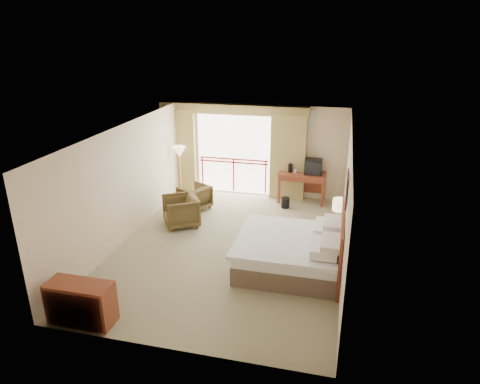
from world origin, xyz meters
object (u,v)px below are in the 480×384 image
(desk, at_px, (302,179))
(side_table, at_px, (177,201))
(armchair_far, at_px, (195,209))
(floor_lamp, at_px, (179,154))
(nightstand, at_px, (337,236))
(tv, at_px, (313,167))
(armchair_near, at_px, (182,225))
(bed, at_px, (292,252))
(dresser, at_px, (81,303))
(table_lamp, at_px, (340,205))
(wastebasket, at_px, (285,203))

(desk, bearing_deg, side_table, -157.67)
(armchair_far, height_order, floor_lamp, floor_lamp)
(nightstand, relative_size, tv, 1.21)
(side_table, height_order, floor_lamp, floor_lamp)
(armchair_near, bearing_deg, side_table, 176.94)
(bed, bearing_deg, armchair_near, 154.49)
(nightstand, relative_size, armchair_far, 0.77)
(side_table, height_order, dresser, dresser)
(side_table, bearing_deg, dresser, -87.90)
(armchair_far, relative_size, side_table, 1.55)
(desk, relative_size, floor_lamp, 0.87)
(table_lamp, xyz_separation_m, floor_lamp, (-4.63, 2.19, 0.29))
(bed, xyz_separation_m, floor_lamp, (-3.75, 3.38, 0.93))
(tv, bearing_deg, wastebasket, -131.24)
(dresser, bearing_deg, nightstand, 40.41)
(armchair_near, distance_m, side_table, 0.94)
(bed, height_order, armchair_near, bed)
(wastebasket, bearing_deg, nightstand, -54.45)
(wastebasket, xyz_separation_m, floor_lamp, (-3.17, 0.18, 1.17))
(tv, height_order, wastebasket, tv)
(bed, xyz_separation_m, wastebasket, (-0.58, 3.20, -0.23))
(table_lamp, bearing_deg, armchair_near, 176.50)
(table_lamp, bearing_deg, side_table, 166.84)
(armchair_near, relative_size, floor_lamp, 0.56)
(wastebasket, xyz_separation_m, armchair_far, (-2.44, -0.67, -0.15))
(wastebasket, bearing_deg, floor_lamp, 176.69)
(wastebasket, height_order, side_table, side_table)
(bed, height_order, floor_lamp, floor_lamp)
(nightstand, xyz_separation_m, desk, (-1.09, 2.68, 0.39))
(bed, bearing_deg, floor_lamp, 137.95)
(nightstand, bearing_deg, desk, 115.17)
(dresser, bearing_deg, armchair_far, 85.65)
(desk, relative_size, armchair_near, 1.57)
(tv, height_order, armchair_near, tv)
(floor_lamp, bearing_deg, bed, -42.05)
(bed, height_order, table_lamp, table_lamp)
(bed, relative_size, armchair_far, 2.84)
(nightstand, xyz_separation_m, side_table, (-4.30, 1.06, 0.04))
(bed, bearing_deg, armchair_far, 140.07)
(nightstand, distance_m, table_lamp, 0.73)
(armchair_far, xyz_separation_m, side_table, (-0.40, -0.33, 0.33))
(dresser, bearing_deg, side_table, 90.24)
(side_table, bearing_deg, table_lamp, -13.16)
(table_lamp, bearing_deg, nightstand, -90.00)
(floor_lamp, bearing_deg, armchair_far, -49.49)
(bed, distance_m, dresser, 4.16)
(wastebasket, bearing_deg, side_table, -160.66)
(nightstand, distance_m, floor_lamp, 5.24)
(bed, distance_m, nightstand, 1.45)
(bed, height_order, tv, tv)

